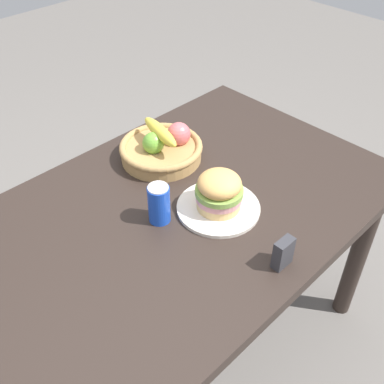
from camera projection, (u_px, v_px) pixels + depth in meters
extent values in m
plane|color=slate|center=(182.00, 342.00, 1.93)|extent=(8.00, 8.00, 0.00)
cube|color=#2D231E|center=(178.00, 212.00, 1.46)|extent=(1.40, 0.90, 0.04)
cylinder|color=#2D231E|center=(359.00, 253.00, 1.83)|extent=(0.07, 0.07, 0.71)
cylinder|color=#2D231E|center=(220.00, 171.00, 2.24)|extent=(0.07, 0.07, 0.71)
cylinder|color=silver|center=(218.00, 208.00, 1.44)|extent=(0.26, 0.26, 0.01)
cylinder|color=#E5BC75|center=(219.00, 203.00, 1.42)|extent=(0.14, 0.14, 0.03)
cylinder|color=pink|center=(219.00, 196.00, 1.41)|extent=(0.14, 0.14, 0.02)
cylinder|color=#84A84C|center=(219.00, 191.00, 1.39)|extent=(0.15, 0.15, 0.02)
ellipsoid|color=#EAAD5D|center=(220.00, 184.00, 1.38)|extent=(0.13, 0.13, 0.07)
cylinder|color=blue|center=(159.00, 204.00, 1.37)|extent=(0.07, 0.07, 0.12)
cylinder|color=silver|center=(158.00, 187.00, 1.33)|extent=(0.06, 0.06, 0.00)
cylinder|color=tan|center=(161.00, 152.00, 1.63)|extent=(0.28, 0.28, 0.05)
torus|color=tan|center=(161.00, 146.00, 1.61)|extent=(0.29, 0.29, 0.02)
sphere|color=#D16066|center=(179.00, 134.00, 1.62)|extent=(0.08, 0.08, 0.08)
sphere|color=#6BAD38|center=(153.00, 143.00, 1.58)|extent=(0.08, 0.08, 0.08)
ellipsoid|color=yellow|center=(160.00, 132.00, 1.58)|extent=(0.10, 0.21, 0.06)
cube|color=#333338|center=(283.00, 253.00, 1.24)|extent=(0.06, 0.03, 0.09)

